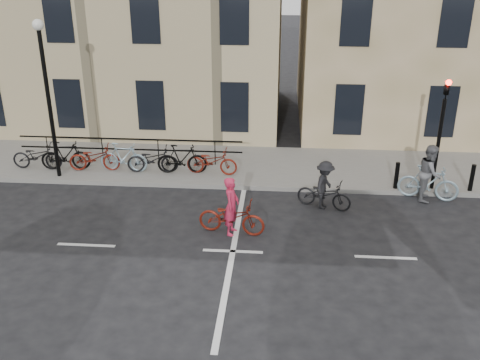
# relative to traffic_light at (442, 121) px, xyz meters

# --- Properties ---
(ground) EXTENTS (120.00, 120.00, 0.00)m
(ground) POSITION_rel_traffic_light_xyz_m (-6.20, -4.34, -2.45)
(ground) COLOR black
(ground) RESTS_ON ground
(sidewalk) EXTENTS (46.00, 4.00, 0.15)m
(sidewalk) POSITION_rel_traffic_light_xyz_m (-10.20, 1.66, -2.38)
(sidewalk) COLOR slate
(sidewalk) RESTS_ON ground
(building_west) EXTENTS (20.00, 10.00, 10.00)m
(building_west) POSITION_rel_traffic_light_xyz_m (-15.20, 8.66, 2.70)
(building_west) COLOR tan
(building_west) RESTS_ON sidewalk
(traffic_light) EXTENTS (0.18, 0.30, 3.90)m
(traffic_light) POSITION_rel_traffic_light_xyz_m (0.00, 0.00, 0.00)
(traffic_light) COLOR black
(traffic_light) RESTS_ON sidewalk
(lamp_post) EXTENTS (0.36, 0.36, 5.28)m
(lamp_post) POSITION_rel_traffic_light_xyz_m (-12.70, 0.06, 1.04)
(lamp_post) COLOR black
(lamp_post) RESTS_ON sidewalk
(bollard_east) EXTENTS (0.14, 0.14, 0.90)m
(bollard_east) POSITION_rel_traffic_light_xyz_m (-1.20, -0.09, -1.85)
(bollard_east) COLOR black
(bollard_east) RESTS_ON sidewalk
(bollard_west) EXTENTS (0.14, 0.14, 0.90)m
(bollard_west) POSITION_rel_traffic_light_xyz_m (1.20, -0.09, -1.85)
(bollard_west) COLOR black
(bollard_west) RESTS_ON sidewalk
(parked_bikes) EXTENTS (8.30, 1.23, 1.05)m
(parked_bikes) POSITION_rel_traffic_light_xyz_m (-10.55, 0.70, -1.81)
(parked_bikes) COLOR black
(parked_bikes) RESTS_ON sidewalk
(cyclist_pink) EXTENTS (1.98, 0.95, 1.69)m
(cyclist_pink) POSITION_rel_traffic_light_xyz_m (-6.33, -3.32, -1.87)
(cyclist_pink) COLOR #65170D
(cyclist_pink) RESTS_ON ground
(cyclist_grey) EXTENTS (1.96, 1.04, 1.83)m
(cyclist_grey) POSITION_rel_traffic_light_xyz_m (-0.29, -0.54, -1.71)
(cyclist_grey) COLOR #87A3B1
(cyclist_grey) RESTS_ON ground
(cyclist_dark) EXTENTS (1.82, 1.17, 1.53)m
(cyclist_dark) POSITION_rel_traffic_light_xyz_m (-3.64, -1.45, -1.85)
(cyclist_dark) COLOR black
(cyclist_dark) RESTS_ON ground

